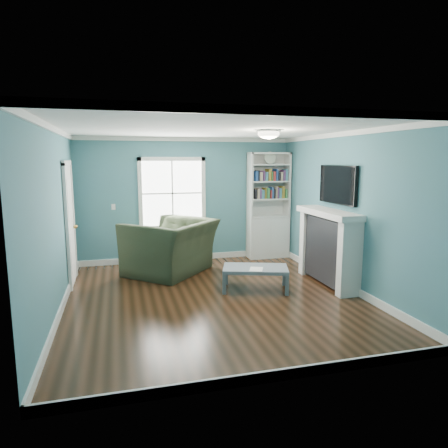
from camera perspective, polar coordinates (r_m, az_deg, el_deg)
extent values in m
plane|color=black|center=(6.37, -1.40, -10.48)|extent=(5.00, 5.00, 0.00)
plane|color=teal|center=(8.50, -5.37, 3.43)|extent=(4.50, 0.00, 4.50)
plane|color=teal|center=(3.71, 7.57, -3.98)|extent=(4.50, 0.00, 4.50)
plane|color=teal|center=(5.96, -22.98, 0.32)|extent=(0.00, 5.00, 5.00)
plane|color=teal|center=(6.93, 16.97, 1.79)|extent=(0.00, 5.00, 5.00)
plane|color=white|center=(6.02, -1.50, 13.53)|extent=(5.00, 5.00, 0.00)
cube|color=white|center=(8.69, -5.23, -4.74)|extent=(4.50, 0.03, 0.12)
cube|color=white|center=(4.18, 7.11, -20.72)|extent=(4.50, 0.03, 0.12)
cube|color=white|center=(6.26, -22.13, -10.97)|extent=(0.03, 5.00, 0.12)
cube|color=white|center=(7.18, 16.40, -8.07)|extent=(0.03, 5.00, 0.12)
cube|color=white|center=(8.45, -5.47, 11.95)|extent=(4.50, 0.04, 0.08)
cube|color=white|center=(3.66, 7.87, 15.68)|extent=(4.50, 0.04, 0.08)
cube|color=white|center=(5.92, -23.56, 12.48)|extent=(0.04, 5.00, 0.08)
cube|color=white|center=(6.88, 17.32, 12.24)|extent=(0.04, 5.00, 0.08)
cube|color=white|center=(8.43, -7.39, 4.37)|extent=(1.24, 0.01, 1.34)
cube|color=white|center=(8.36, -11.88, 4.21)|extent=(0.08, 0.06, 1.50)
cube|color=white|center=(8.53, -2.97, 4.49)|extent=(0.08, 0.06, 1.50)
cube|color=white|center=(8.51, -7.28, -0.41)|extent=(1.40, 0.06, 0.08)
cube|color=white|center=(8.39, -7.48, 9.20)|extent=(1.40, 0.06, 0.08)
cube|color=white|center=(8.42, -7.38, 4.37)|extent=(1.24, 0.03, 0.03)
cube|color=white|center=(8.42, -7.38, 4.37)|extent=(0.03, 0.03, 1.34)
cube|color=silver|center=(8.89, 6.27, -1.87)|extent=(0.90, 0.35, 0.90)
cube|color=silver|center=(8.60, 3.71, 5.52)|extent=(0.04, 0.35, 1.40)
cube|color=silver|center=(8.91, 8.99, 5.55)|extent=(0.04, 0.35, 1.40)
cube|color=silver|center=(8.90, 6.01, 5.61)|extent=(0.90, 0.02, 1.40)
cube|color=silver|center=(8.73, 6.48, 10.00)|extent=(0.90, 0.35, 0.04)
cube|color=silver|center=(8.81, 6.32, 1.13)|extent=(0.84, 0.33, 0.03)
cube|color=silver|center=(8.77, 6.36, 3.59)|extent=(0.84, 0.33, 0.03)
cube|color=silver|center=(8.74, 6.41, 6.07)|extent=(0.84, 0.33, 0.03)
cube|color=silver|center=(8.73, 6.45, 8.43)|extent=(0.84, 0.33, 0.03)
cube|color=black|center=(8.74, 6.43, 4.39)|extent=(0.70, 0.25, 0.22)
cube|color=tan|center=(8.71, 6.47, 6.88)|extent=(0.70, 0.25, 0.22)
cylinder|color=beige|center=(8.68, 6.59, 9.38)|extent=(0.26, 0.06, 0.26)
cube|color=black|center=(7.14, 14.77, -3.62)|extent=(0.30, 1.20, 1.10)
cube|color=black|center=(7.17, 14.57, -5.19)|extent=(0.22, 0.65, 0.70)
cube|color=silver|center=(6.57, 17.50, -4.84)|extent=(0.36, 0.16, 1.20)
cube|color=silver|center=(7.70, 12.19, -2.59)|extent=(0.36, 0.16, 1.20)
cube|color=silver|center=(7.01, 14.70, 1.55)|extent=(0.44, 1.58, 0.10)
cube|color=black|center=(7.04, 15.92, 5.42)|extent=(0.06, 1.10, 0.65)
cube|color=silver|center=(7.37, -21.17, -0.17)|extent=(0.04, 0.80, 2.05)
cube|color=white|center=(6.93, -21.48, -0.75)|extent=(0.05, 0.08, 2.13)
cube|color=white|center=(7.81, -20.75, 0.34)|extent=(0.05, 0.08, 2.13)
cube|color=white|center=(7.29, -21.57, 8.12)|extent=(0.05, 0.98, 0.08)
sphere|color=#BF8C3F|center=(7.67, -20.46, -0.36)|extent=(0.07, 0.07, 0.07)
ellipsoid|color=white|center=(6.38, 6.38, 12.69)|extent=(0.34, 0.34, 0.15)
cylinder|color=white|center=(6.38, 6.39, 13.09)|extent=(0.38, 0.38, 0.03)
cube|color=white|center=(8.38, -15.52, 2.37)|extent=(0.08, 0.01, 0.12)
imported|color=#232C1B|center=(7.64, -7.60, -2.00)|extent=(1.78, 1.82, 1.35)
cube|color=#545F65|center=(6.49, 0.06, -8.59)|extent=(0.07, 0.07, 0.33)
cube|color=#545F65|center=(6.51, 8.98, -8.65)|extent=(0.07, 0.07, 0.33)
cube|color=#545F65|center=(6.98, 0.31, -7.30)|extent=(0.07, 0.07, 0.33)
cube|color=#545F65|center=(7.00, 8.58, -7.36)|extent=(0.07, 0.07, 0.33)
cube|color=slate|center=(6.67, 4.51, -6.40)|extent=(1.19, 0.88, 0.06)
cube|color=white|center=(6.54, 4.63, -6.43)|extent=(0.30, 0.32, 0.00)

